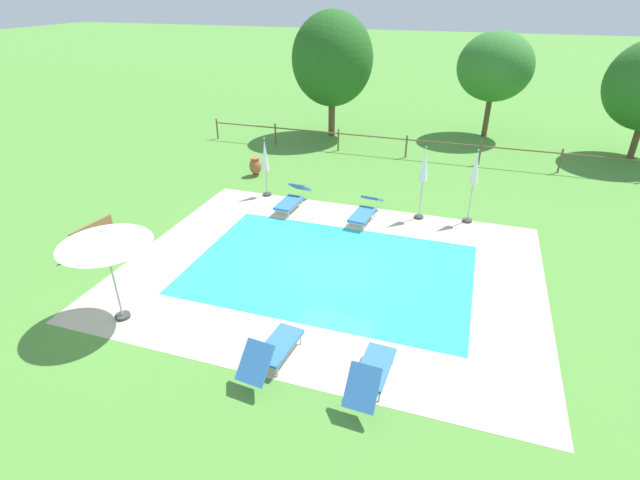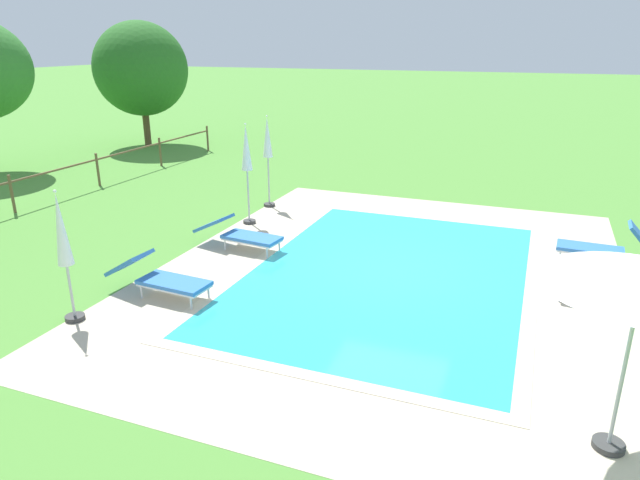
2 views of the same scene
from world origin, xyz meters
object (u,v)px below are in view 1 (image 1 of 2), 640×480
sun_lounger_north_near_steps (365,210)px  sun_lounger_north_end (272,350)px  patio_umbrella_closed_row_west (424,170)px  terracotta_urn_near_fence (255,166)px  tree_centre (495,67)px  sun_lounger_north_mid (371,373)px  patio_umbrella_closed_row_mid_west (265,159)px  patio_umbrella_closed_row_centre (475,173)px  tree_far_west (332,59)px  patio_umbrella_open_foreground (104,238)px  wooden_bench_lawn_side (97,237)px  sun_lounger_north_far (292,199)px

sun_lounger_north_near_steps → sun_lounger_north_end: bearing=-91.7°
patio_umbrella_closed_row_west → terracotta_urn_near_fence: 7.51m
sun_lounger_north_end → tree_centre: tree_centre is taller
sun_lounger_north_mid → patio_umbrella_closed_row_mid_west: patio_umbrella_closed_row_mid_west is taller
patio_umbrella_closed_row_centre → tree_far_west: (-7.45, 8.61, 2.10)m
sun_lounger_north_mid → tree_far_west: 18.40m
patio_umbrella_open_foreground → patio_umbrella_closed_row_west: bearing=52.3°
wooden_bench_lawn_side → tree_far_west: bearing=77.7°
sun_lounger_north_near_steps → tree_far_west: 10.95m
sun_lounger_north_far → tree_far_west: tree_far_west is taller
sun_lounger_north_end → patio_umbrella_closed_row_centre: patio_umbrella_closed_row_centre is taller
patio_umbrella_closed_row_mid_west → terracotta_urn_near_fence: (-1.30, 1.80, -1.01)m
sun_lounger_north_near_steps → wooden_bench_lawn_side: size_ratio=1.37×
patio_umbrella_closed_row_west → tree_centre: (1.92, 11.25, 1.76)m
sun_lounger_north_end → terracotta_urn_near_fence: size_ratio=2.49×
sun_lounger_north_mid → wooden_bench_lawn_side: size_ratio=1.24×
patio_umbrella_open_foreground → terracotta_urn_near_fence: bearing=96.0°
terracotta_urn_near_fence → wooden_bench_lawn_side: bearing=-103.8°
sun_lounger_north_far → terracotta_urn_near_fence: (-2.64, 2.59, 0.06)m
patio_umbrella_closed_row_west → patio_umbrella_closed_row_centre: bearing=7.7°
sun_lounger_north_mid → patio_umbrella_open_foreground: size_ratio=0.80×
sun_lounger_north_end → patio_umbrella_closed_row_centre: (3.57, 8.44, 1.35)m
patio_umbrella_closed_row_centre → terracotta_urn_near_fence: patio_umbrella_closed_row_centre is taller
patio_umbrella_closed_row_west → tree_far_west: 10.79m
wooden_bench_lawn_side → patio_umbrella_open_foreground: bearing=-41.8°
sun_lounger_north_mid → wooden_bench_lawn_side: sun_lounger_north_mid is taller
patio_umbrella_open_foreground → wooden_bench_lawn_side: 4.18m
patio_umbrella_open_foreground → patio_umbrella_closed_row_centre: patio_umbrella_closed_row_centre is taller
patio_umbrella_closed_row_centre → terracotta_urn_near_fence: 9.00m
wooden_bench_lawn_side → tree_centre: 20.03m
sun_lounger_north_mid → patio_umbrella_closed_row_west: bearing=91.0°
patio_umbrella_closed_row_mid_west → tree_centre: bearing=55.0°
sun_lounger_north_far → patio_umbrella_closed_row_centre: (6.08, 0.79, 1.37)m
sun_lounger_north_mid → sun_lounger_north_far: (-4.62, 7.66, -0.03)m
sun_lounger_north_mid → tree_centre: (1.77, 19.48, 3.12)m
patio_umbrella_closed_row_mid_west → tree_far_west: bearing=90.2°
patio_umbrella_closed_row_centre → sun_lounger_north_far: bearing=-172.6°
sun_lounger_north_near_steps → patio_umbrella_closed_row_west: patio_umbrella_closed_row_west is taller
wooden_bench_lawn_side → patio_umbrella_closed_row_west: bearing=30.8°
patio_umbrella_closed_row_west → patio_umbrella_closed_row_mid_west: bearing=177.9°
sun_lounger_north_mid → terracotta_urn_near_fence: (-7.26, 10.25, 0.03)m
wooden_bench_lawn_side → tree_centre: size_ratio=0.30×
sun_lounger_north_mid → tree_far_west: (-5.99, 17.06, 3.45)m
patio_umbrella_closed_row_centre → wooden_bench_lawn_side: 11.96m
patio_umbrella_closed_row_mid_west → patio_umbrella_closed_row_centre: bearing=0.0°
patio_umbrella_closed_row_mid_west → tree_centre: (7.73, 11.04, 2.07)m
sun_lounger_north_far → sun_lounger_north_end: (2.50, -7.66, 0.02)m
sun_lounger_north_far → tree_centre: (6.39, 11.82, 3.15)m
terracotta_urn_near_fence → tree_far_west: bearing=79.4°
terracotta_urn_near_fence → tree_centre: 13.28m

